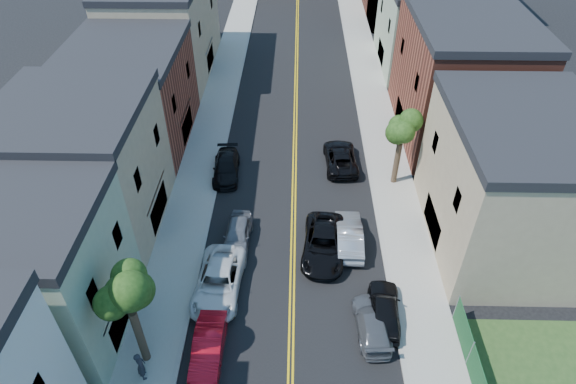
# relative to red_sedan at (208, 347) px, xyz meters

# --- Properties ---
(sidewalk_left) EXTENTS (3.20, 100.00, 0.15)m
(sidewalk_left) POSITION_rel_red_sedan_xyz_m (-3.39, 25.63, -0.66)
(sidewalk_left) COLOR gray
(sidewalk_left) RESTS_ON ground
(sidewalk_right) EXTENTS (3.20, 100.00, 0.15)m
(sidewalk_right) POSITION_rel_red_sedan_xyz_m (12.41, 25.63, -0.66)
(sidewalk_right) COLOR gray
(sidewalk_right) RESTS_ON ground
(curb_left) EXTENTS (0.30, 100.00, 0.15)m
(curb_left) POSITION_rel_red_sedan_xyz_m (-1.64, 25.63, -0.66)
(curb_left) COLOR gray
(curb_left) RESTS_ON ground
(curb_right) EXTENTS (0.30, 100.00, 0.15)m
(curb_right) POSITION_rel_red_sedan_xyz_m (10.66, 25.63, -0.66)
(curb_right) COLOR gray
(curb_right) RESTS_ON ground
(bldg_left_palegrn) EXTENTS (9.00, 8.00, 8.50)m
(bldg_left_palegrn) POSITION_rel_red_sedan_xyz_m (-9.49, 1.63, 3.51)
(bldg_left_palegrn) COLOR gray
(bldg_left_palegrn) RESTS_ON ground
(bldg_left_tan_near) EXTENTS (9.00, 10.00, 9.00)m
(bldg_left_tan_near) POSITION_rel_red_sedan_xyz_m (-9.49, 10.63, 3.76)
(bldg_left_tan_near) COLOR #998466
(bldg_left_tan_near) RESTS_ON ground
(bldg_left_brick) EXTENTS (9.00, 12.00, 8.00)m
(bldg_left_brick) POSITION_rel_red_sedan_xyz_m (-9.49, 21.63, 3.26)
(bldg_left_brick) COLOR brown
(bldg_left_brick) RESTS_ON ground
(bldg_left_tan_far) EXTENTS (9.00, 16.00, 9.50)m
(bldg_left_tan_far) POSITION_rel_red_sedan_xyz_m (-9.49, 35.63, 4.01)
(bldg_left_tan_far) COLOR #998466
(bldg_left_tan_far) RESTS_ON ground
(bldg_right_tan) EXTENTS (9.00, 12.00, 9.00)m
(bldg_right_tan) POSITION_rel_red_sedan_xyz_m (18.51, 9.63, 3.76)
(bldg_right_tan) COLOR #998466
(bldg_right_tan) RESTS_ON ground
(bldg_right_brick) EXTENTS (9.00, 14.00, 10.00)m
(bldg_right_brick) POSITION_rel_red_sedan_xyz_m (18.51, 23.63, 4.26)
(bldg_right_brick) COLOR brown
(bldg_right_brick) RESTS_ON ground
(bldg_right_palegrn) EXTENTS (9.00, 12.00, 8.50)m
(bldg_right_palegrn) POSITION_rel_red_sedan_xyz_m (18.51, 37.63, 3.51)
(bldg_right_palegrn) COLOR gray
(bldg_right_palegrn) RESTS_ON ground
(tree_left_mid) EXTENTS (5.20, 5.20, 9.29)m
(tree_left_mid) POSITION_rel_red_sedan_xyz_m (-3.37, -0.36, 5.85)
(tree_left_mid) COLOR #37271B
(tree_left_mid) RESTS_ON sidewalk_left
(tree_right_far) EXTENTS (4.40, 4.40, 8.03)m
(tree_right_far) POSITION_rel_red_sedan_xyz_m (12.42, 15.64, 5.02)
(tree_right_far) COLOR #37271B
(tree_right_far) RESTS_ON sidewalk_right
(red_sedan) EXTENTS (1.60, 4.49, 1.48)m
(red_sedan) POSITION_rel_red_sedan_xyz_m (0.00, 0.00, 0.00)
(red_sedan) COLOR red
(red_sedan) RESTS_ON ground
(white_pickup) EXTENTS (3.08, 6.09, 1.65)m
(white_pickup) POSITION_rel_red_sedan_xyz_m (-0.03, 4.48, 0.09)
(white_pickup) COLOR silver
(white_pickup) RESTS_ON ground
(grey_car_left) EXTENTS (1.97, 4.49, 1.50)m
(grey_car_left) POSITION_rel_red_sedan_xyz_m (0.71, 8.74, 0.01)
(grey_car_left) COLOR slate
(grey_car_left) RESTS_ON ground
(black_car_left) EXTENTS (2.27, 5.06, 1.44)m
(black_car_left) POSITION_rel_red_sedan_xyz_m (-0.99, 16.42, -0.02)
(black_car_left) COLOR black
(black_car_left) RESTS_ON ground
(grey_car_right) EXTENTS (2.10, 4.63, 1.31)m
(grey_car_right) POSITION_rel_red_sedan_xyz_m (9.11, 1.78, -0.08)
(grey_car_right) COLOR #4E5055
(grey_car_right) RESTS_ON ground
(black_car_right) EXTENTS (2.25, 4.69, 1.55)m
(black_car_right) POSITION_rel_red_sedan_xyz_m (9.92, 2.68, 0.03)
(black_car_right) COLOR black
(black_car_right) RESTS_ON ground
(silver_car_right) EXTENTS (1.80, 5.00, 1.64)m
(silver_car_right) POSITION_rel_red_sedan_xyz_m (8.31, 8.74, 0.08)
(silver_car_right) COLOR #98999F
(silver_car_right) RESTS_ON ground
(dark_car_right_far) EXTENTS (2.78, 5.57, 1.51)m
(dark_car_right_far) POSITION_rel_red_sedan_xyz_m (8.31, 17.97, 0.02)
(dark_car_right_far) COLOR black
(dark_car_right_far) RESTS_ON ground
(black_suv_lane) EXTENTS (3.23, 6.09, 1.63)m
(black_suv_lane) POSITION_rel_red_sedan_xyz_m (6.55, 7.89, 0.08)
(black_suv_lane) COLOR black
(black_suv_lane) RESTS_ON ground
(pedestrian_left) EXTENTS (0.73, 0.85, 1.97)m
(pedestrian_left) POSITION_rel_red_sedan_xyz_m (-3.26, -1.45, 0.40)
(pedestrian_left) COLOR #25252C
(pedestrian_left) RESTS_ON sidewalk_left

